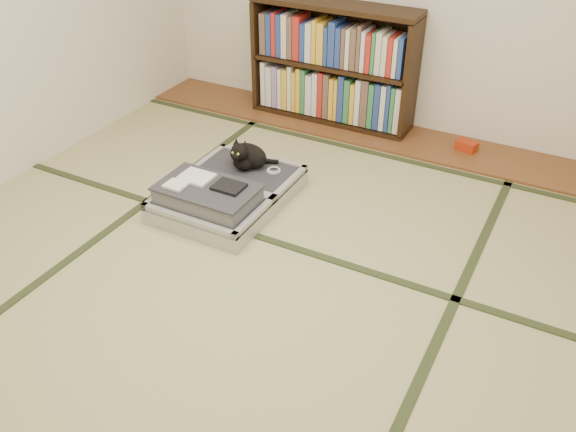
% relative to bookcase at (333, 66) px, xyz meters
% --- Properties ---
extents(floor, '(4.50, 4.50, 0.00)m').
position_rel_bookcase_xyz_m(floor, '(0.48, -2.07, -0.45)').
color(floor, tan).
rests_on(floor, ground).
extents(wood_strip, '(4.00, 0.50, 0.02)m').
position_rel_bookcase_xyz_m(wood_strip, '(0.48, -0.07, -0.44)').
color(wood_strip, brown).
rests_on(wood_strip, ground).
extents(red_item, '(0.17, 0.13, 0.07)m').
position_rel_bookcase_xyz_m(red_item, '(1.11, -0.04, -0.40)').
color(red_item, '#AA280D').
rests_on(red_item, wood_strip).
extents(room_shell, '(4.50, 4.50, 4.50)m').
position_rel_bookcase_xyz_m(room_shell, '(0.48, -2.07, 1.01)').
color(room_shell, white).
rests_on(room_shell, ground).
extents(tatami_borders, '(4.00, 4.50, 0.01)m').
position_rel_bookcase_xyz_m(tatami_borders, '(0.48, -1.58, -0.45)').
color(tatami_borders, '#2D381E').
rests_on(tatami_borders, ground).
extents(bookcase, '(1.29, 0.29, 0.92)m').
position_rel_bookcase_xyz_m(bookcase, '(0.00, 0.00, 0.00)').
color(bookcase, black).
rests_on(bookcase, wood_strip).
extents(suitcase, '(0.67, 0.89, 0.26)m').
position_rel_bookcase_xyz_m(suitcase, '(-0.05, -1.48, -0.36)').
color(suitcase, '#B2B3B7').
rests_on(suitcase, floor).
extents(cat, '(0.30, 0.30, 0.24)m').
position_rel_bookcase_xyz_m(cat, '(-0.07, -1.18, -0.23)').
color(cat, black).
rests_on(cat, suitcase).
extents(cable_coil, '(0.09, 0.09, 0.02)m').
position_rel_bookcase_xyz_m(cable_coil, '(0.11, -1.14, -0.31)').
color(cable_coil, white).
rests_on(cable_coil, suitcase).
extents(hanger, '(0.37, 0.21, 0.01)m').
position_rel_bookcase_xyz_m(hanger, '(-0.40, -1.46, -0.44)').
color(hanger, black).
rests_on(hanger, floor).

